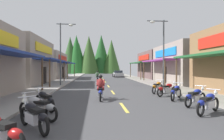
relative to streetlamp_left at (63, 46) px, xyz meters
name	(u,v)px	position (x,y,z in m)	size (l,w,h in m)	color
ground	(106,83)	(4.84, 4.19, -4.40)	(9.43, 79.12, 0.10)	#424244
sidewalk_left	(59,83)	(-1.23, 4.19, -4.29)	(2.70, 79.12, 0.12)	#9E9991
sidewalk_right	(151,82)	(10.91, 4.19, -4.29)	(2.70, 79.12, 0.12)	gray
centerline_dashes	(104,80)	(4.84, 8.78, -4.35)	(0.16, 57.00, 0.01)	#E0C64C
storefront_left_middle	(15,62)	(-5.96, 2.51, -1.65)	(8.63, 10.19, 5.39)	gray
storefront_left_far	(40,65)	(-6.71, 15.49, -1.95)	(10.15, 11.90, 4.80)	gray
storefront_right_middle	(192,64)	(15.84, 2.61, -1.86)	(9.06, 9.93, 4.97)	gray
storefront_right_far	(161,65)	(15.56, 13.17, -1.90)	(8.50, 10.11, 4.89)	brown
streetlamp_left	(63,46)	(0.00, 0.00, 0.00)	(2.03, 0.30, 6.78)	#474C51
streetlamp_right	(161,44)	(9.67, -3.17, -0.13)	(2.03, 0.30, 6.54)	#474C51
motorcycle_parked_right_1	(208,102)	(8.27, -13.11, -3.86)	(1.79, 1.33, 1.04)	black
motorcycle_parked_right_2	(195,97)	(8.61, -11.44, -3.86)	(1.82, 1.30, 1.04)	black
motorcycle_parked_right_3	(176,92)	(8.42, -9.48, -3.86)	(1.42, 1.73, 1.04)	black
motorcycle_parked_right_4	(167,89)	(8.47, -7.89, -3.86)	(1.90, 1.16, 1.04)	black
motorcycle_parked_right_5	(158,87)	(8.31, -6.29, -3.86)	(1.45, 1.71, 1.04)	black
motorcycle_parked_left_1	(34,115)	(1.46, -14.72, -3.86)	(1.43, 1.72, 1.04)	black
motorcycle_parked_left_2	(38,107)	(1.22, -13.43, -3.86)	(1.82, 1.30, 1.04)	black
motorcycle_parked_left_3	(45,100)	(1.05, -11.77, -3.86)	(1.35, 1.78, 1.04)	black
rider_cruising_lead	(101,89)	(3.75, -9.05, -3.70)	(0.60, 2.14, 1.57)	black
rider_cruising_trailing	(97,77)	(3.76, 7.40, -3.70)	(0.60, 2.14, 1.57)	black
parked_car_curbside	(118,74)	(8.35, 19.63, -3.67)	(2.09, 4.32, 1.40)	silver
treeline_backdrop	(88,55)	(1.21, 46.23, 2.02)	(21.07, 10.82, 13.89)	#236123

